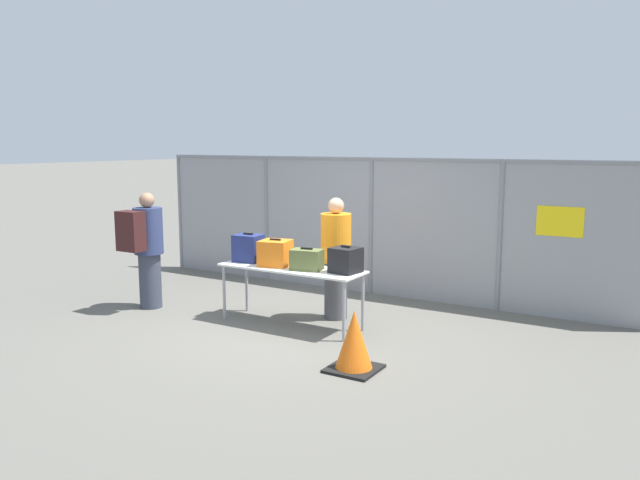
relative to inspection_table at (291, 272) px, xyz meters
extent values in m
plane|color=#605E56|center=(0.11, -0.17, -0.70)|extent=(120.00, 120.00, 0.00)
cylinder|color=gray|center=(-3.90, 2.10, 0.37)|extent=(0.07, 0.07, 2.14)
cylinder|color=gray|center=(-1.89, 2.10, 0.37)|extent=(0.07, 0.07, 2.14)
cylinder|color=gray|center=(0.11, 2.10, 0.37)|extent=(0.07, 0.07, 2.14)
cylinder|color=gray|center=(2.11, 2.10, 0.37)|extent=(0.07, 0.07, 2.14)
cube|color=gray|center=(0.11, 2.10, 0.37)|extent=(8.01, 0.01, 2.14)
cube|color=gray|center=(0.11, 2.10, 1.40)|extent=(8.01, 0.04, 0.04)
cube|color=yellow|center=(2.89, 2.09, 0.62)|extent=(0.60, 0.01, 0.40)
cube|color=silver|center=(0.00, 0.00, 0.05)|extent=(1.95, 0.61, 0.02)
cylinder|color=#99999E|center=(-0.92, -0.25, -0.33)|extent=(0.04, 0.04, 0.74)
cylinder|color=#99999E|center=(0.92, -0.25, -0.33)|extent=(0.04, 0.04, 0.74)
cylinder|color=#99999E|center=(-0.92, 0.25, -0.33)|extent=(0.04, 0.04, 0.74)
cylinder|color=#99999E|center=(0.92, 0.25, -0.33)|extent=(0.04, 0.04, 0.74)
cube|color=navy|center=(-0.72, 0.04, 0.25)|extent=(0.38, 0.33, 0.37)
cube|color=black|center=(-0.72, 0.04, 0.44)|extent=(0.14, 0.04, 0.02)
cube|color=orange|center=(-0.24, -0.01, 0.23)|extent=(0.44, 0.43, 0.33)
cube|color=black|center=(-0.24, -0.01, 0.41)|extent=(0.15, 0.05, 0.02)
cube|color=#566033|center=(0.26, -0.03, 0.20)|extent=(0.43, 0.31, 0.26)
cube|color=black|center=(0.26, -0.03, 0.34)|extent=(0.16, 0.05, 0.02)
cube|color=black|center=(0.76, 0.08, 0.22)|extent=(0.36, 0.36, 0.31)
cube|color=black|center=(0.76, 0.08, 0.39)|extent=(0.13, 0.04, 0.02)
cylinder|color=#383D4C|center=(-2.23, -0.30, -0.31)|extent=(0.31, 0.31, 0.79)
cylinder|color=navy|center=(-2.23, -0.30, 0.42)|extent=(0.41, 0.41, 0.66)
sphere|color=#A57A5B|center=(-2.23, -0.30, 0.85)|extent=(0.21, 0.21, 0.21)
cube|color=#381919|center=(-2.23, -0.62, 0.45)|extent=(0.37, 0.23, 0.55)
cylinder|color=#4C4C51|center=(0.34, 0.58, -0.31)|extent=(0.31, 0.31, 0.78)
cylinder|color=orange|center=(0.34, 0.58, 0.40)|extent=(0.41, 0.41, 0.65)
sphere|color=tan|center=(0.34, 0.58, 0.83)|extent=(0.21, 0.21, 0.21)
cube|color=white|center=(1.74, 4.76, -0.26)|extent=(2.60, 1.33, 0.59)
sphere|color=black|center=(1.28, 4.04, -0.43)|extent=(0.54, 0.54, 0.54)
sphere|color=black|center=(1.28, 5.47, -0.43)|extent=(0.54, 0.54, 0.54)
cylinder|color=#59595B|center=(-0.02, 4.76, -0.50)|extent=(0.91, 0.06, 0.06)
cube|color=black|center=(1.46, -1.03, -0.69)|extent=(0.51, 0.51, 0.03)
cone|color=orange|center=(1.46, -1.03, -0.38)|extent=(0.41, 0.41, 0.64)
camera|label=1|loc=(4.37, -6.57, 1.66)|focal=35.00mm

